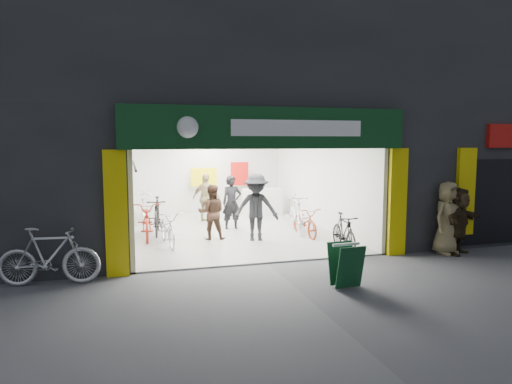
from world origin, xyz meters
name	(u,v)px	position (x,y,z in m)	size (l,w,h in m)	color
ground	(268,264)	(0.00, 0.00, 0.00)	(60.00, 60.00, 0.00)	#56565B
building	(249,93)	(0.91, 4.99, 4.31)	(17.00, 10.27, 8.00)	#232326
bike_left_front	(168,228)	(-2.01, 2.44, 0.47)	(0.63, 1.80, 0.95)	silver
bike_left_midfront	(157,216)	(-2.20, 3.97, 0.56)	(0.52, 1.86, 1.12)	black
bike_left_midback	(147,220)	(-2.50, 3.49, 0.54)	(0.72, 2.07, 1.09)	maroon
bike_left_back	(144,207)	(-2.50, 6.13, 0.55)	(0.52, 1.84, 1.11)	silver
bike_right_front	(344,232)	(2.19, 0.62, 0.48)	(0.45, 1.60, 0.96)	black
bike_right_mid	(305,222)	(1.91, 2.53, 0.43)	(0.58, 1.65, 0.87)	#982A0D
bike_right_back	(296,213)	(1.85, 3.12, 0.60)	(0.56, 1.99, 1.20)	silver
parked_bike	(49,256)	(-4.50, -0.30, 0.57)	(0.54, 1.90, 1.14)	silver
customer_a	(232,203)	(0.10, 4.10, 0.85)	(0.62, 0.41, 1.70)	black
customer_b	(212,213)	(-0.78, 2.80, 0.78)	(0.76, 0.59, 1.57)	#3E271C
customer_c	(256,208)	(0.37, 2.29, 0.94)	(1.22, 0.70, 1.89)	black
customer_d	(206,198)	(-0.45, 5.59, 0.84)	(0.98, 0.41, 1.67)	#958157
pedestrian_near	(447,218)	(4.50, -0.30, 0.90)	(0.88, 0.57, 1.79)	olive
pedestrian_far	(459,221)	(4.77, -0.41, 0.82)	(1.53, 0.49, 1.65)	#352818
sandwich_board	(346,264)	(0.92, -1.99, 0.46)	(0.57, 0.58, 0.83)	#0F3F20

